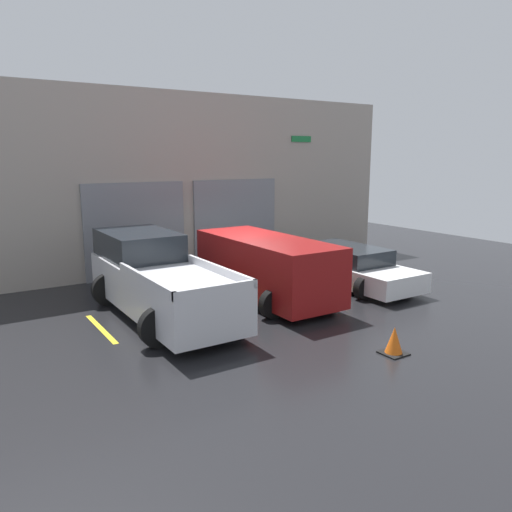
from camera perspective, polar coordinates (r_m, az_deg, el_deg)
ground_plane at (r=14.71m, az=-1.89°, el=-3.63°), size 28.00×28.00×0.00m
shophouse_building at (r=17.14m, az=-7.68°, el=8.21°), size 16.37×0.68×5.86m
pickup_truck at (r=12.27m, az=-11.24°, el=-2.59°), size 2.42×5.55×1.89m
sedan_white at (r=15.26m, az=10.38°, el=-1.15°), size 2.14×4.70×1.14m
sedan_side at (r=13.35m, az=1.15°, el=-1.17°), size 2.26×4.70×1.67m
parking_stripe_far_left at (r=11.80m, az=-17.28°, el=-7.93°), size 0.12×2.20×0.01m
parking_stripe_left at (r=12.83m, az=-4.39°, el=-5.88°), size 0.12×2.20×0.01m
parking_stripe_centre at (r=14.42m, az=6.06°, el=-3.98°), size 0.12×2.20×0.01m
parking_stripe_right at (r=16.39m, az=14.19°, el=-2.40°), size 0.12×2.20×0.01m
traffic_cone at (r=10.20m, az=15.50°, el=-9.41°), size 0.47×0.47×0.55m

